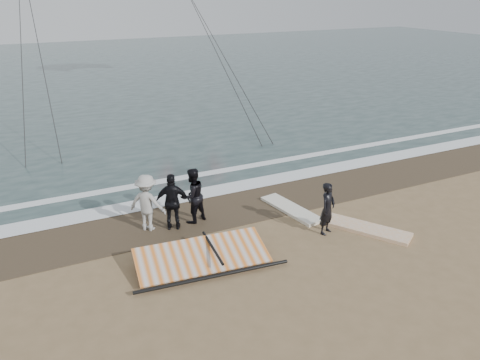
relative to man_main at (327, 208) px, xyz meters
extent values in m
plane|color=#8C704C|center=(-1.93, -1.62, -0.81)|extent=(120.00, 120.00, 0.00)
cube|color=#233838|center=(-1.93, 31.38, -0.79)|extent=(120.00, 54.00, 0.02)
cube|color=#4C3D2B|center=(-1.93, 2.88, -0.80)|extent=(120.00, 2.80, 0.01)
cube|color=white|center=(-1.93, 4.28, -0.78)|extent=(120.00, 0.90, 0.01)
cube|color=white|center=(-1.93, 5.98, -0.78)|extent=(120.00, 0.45, 0.01)
imported|color=black|center=(0.00, 0.00, 0.00)|extent=(0.70, 0.61, 1.61)
cube|color=white|center=(1.19, -0.40, -0.75)|extent=(2.05, 2.64, 0.11)
cube|color=white|center=(-0.15, 1.74, -0.75)|extent=(1.04, 2.54, 0.10)
imported|color=black|center=(-3.32, 2.43, 0.08)|extent=(1.03, 0.91, 1.77)
imported|color=black|center=(-4.02, 2.23, 0.09)|extent=(1.14, 0.80, 1.79)
imported|color=#ADADA8|center=(-4.72, 2.53, 0.08)|extent=(1.29, 1.26, 1.77)
cube|color=black|center=(-4.19, 0.58, -0.76)|extent=(2.44, 0.80, 0.09)
cube|color=orange|center=(-3.99, -0.02, -0.51)|extent=(3.61, 1.68, 0.37)
cylinder|color=black|center=(-3.99, -0.80, -0.70)|extent=(4.04, 0.49, 0.09)
cylinder|color=black|center=(-3.69, -0.02, -0.36)|extent=(0.24, 1.75, 0.07)
cylinder|color=#262626|center=(3.11, 15.65, 2.73)|extent=(0.04, 0.04, 16.99)
cylinder|color=#262626|center=(3.41, 15.67, 2.73)|extent=(0.04, 0.04, 16.91)
cylinder|color=#262626|center=(-6.94, 16.67, 3.99)|extent=(0.04, 0.04, 16.86)
cylinder|color=#262626|center=(-6.25, 16.59, 3.99)|extent=(0.04, 0.04, 16.90)
camera|label=1|loc=(-7.74, -10.02, 6.06)|focal=35.00mm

